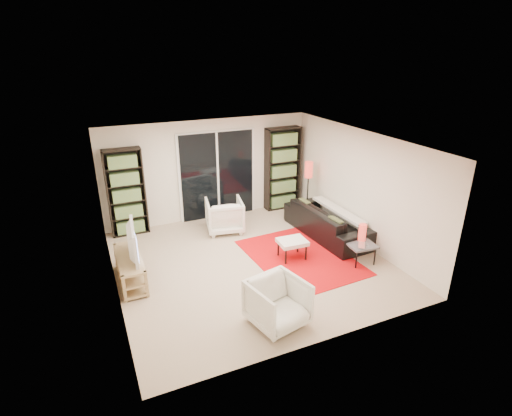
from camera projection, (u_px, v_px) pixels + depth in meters
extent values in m
plane|color=#C6B096|center=(251.00, 262.00, 7.85)|extent=(5.00, 5.00, 0.00)
cube|color=white|center=(209.00, 170.00, 9.51)|extent=(5.00, 0.02, 2.40)
cube|color=white|center=(325.00, 270.00, 5.28)|extent=(5.00, 0.02, 2.40)
cube|color=white|center=(109.00, 229.00, 6.45)|extent=(0.02, 5.00, 2.40)
cube|color=white|center=(360.00, 188.00, 8.34)|extent=(0.02, 5.00, 2.40)
cube|color=white|center=(250.00, 142.00, 6.94)|extent=(5.00, 5.00, 0.02)
cube|color=white|center=(217.00, 175.00, 9.61)|extent=(1.92, 0.06, 2.16)
cube|color=black|center=(218.00, 176.00, 9.58)|extent=(1.80, 0.02, 2.10)
cube|color=white|center=(218.00, 176.00, 9.58)|extent=(0.05, 0.02, 2.10)
cube|color=black|center=(126.00, 192.00, 8.72)|extent=(0.80, 0.30, 1.95)
cube|color=#A09811|center=(126.00, 193.00, 8.70)|extent=(0.70, 0.22, 1.85)
cube|color=black|center=(282.00, 169.00, 10.15)|extent=(0.90, 0.30, 2.10)
cube|color=#A09811|center=(283.00, 169.00, 10.13)|extent=(0.80, 0.22, 2.00)
cube|color=tan|center=(129.00, 258.00, 7.03)|extent=(0.42, 1.30, 0.04)
cube|color=tan|center=(130.00, 269.00, 7.12)|extent=(0.42, 1.30, 0.03)
cube|color=tan|center=(132.00, 278.00, 7.19)|extent=(0.42, 1.30, 0.04)
cube|color=tan|center=(124.00, 289.00, 6.53)|extent=(0.05, 0.05, 0.50)
cube|color=tan|center=(116.00, 256.00, 7.57)|extent=(0.05, 0.05, 0.50)
cube|color=tan|center=(146.00, 284.00, 6.67)|extent=(0.05, 0.05, 0.50)
cube|color=tan|center=(135.00, 252.00, 7.70)|extent=(0.05, 0.05, 0.50)
imported|color=black|center=(128.00, 242.00, 6.92)|extent=(0.22, 1.03, 0.59)
cube|color=red|center=(300.00, 257.00, 8.03)|extent=(1.93, 2.54, 0.01)
imported|color=black|center=(327.00, 221.00, 8.86)|extent=(1.01, 2.31, 0.66)
imported|color=white|center=(224.00, 215.00, 9.07)|extent=(0.95, 0.97, 0.75)
imported|color=white|center=(278.00, 303.00, 5.99)|extent=(0.93, 0.95, 0.73)
cube|color=white|center=(292.00, 242.00, 7.87)|extent=(0.57, 0.48, 0.08)
cylinder|color=black|center=(286.00, 257.00, 7.72)|extent=(0.04, 0.04, 0.32)
cylinder|color=black|center=(278.00, 249.00, 8.03)|extent=(0.04, 0.04, 0.32)
cylinder|color=black|center=(306.00, 253.00, 7.86)|extent=(0.04, 0.04, 0.32)
cylinder|color=black|center=(298.00, 245.00, 8.17)|extent=(0.04, 0.04, 0.32)
cube|color=#4F4F54|center=(361.00, 244.00, 7.73)|extent=(0.56, 0.56, 0.04)
cylinder|color=black|center=(356.00, 260.00, 7.56)|extent=(0.03, 0.03, 0.38)
cylinder|color=black|center=(345.00, 250.00, 7.92)|extent=(0.03, 0.03, 0.38)
cylinder|color=black|center=(375.00, 256.00, 7.68)|extent=(0.03, 0.03, 0.38)
cylinder|color=black|center=(363.00, 247.00, 8.04)|extent=(0.03, 0.03, 0.38)
imported|color=silver|center=(364.00, 246.00, 7.61)|extent=(0.34, 0.35, 0.02)
cylinder|color=red|center=(362.00, 232.00, 7.80)|extent=(0.15, 0.15, 0.34)
cylinder|color=black|center=(306.00, 216.00, 9.93)|extent=(0.21, 0.21, 0.03)
cylinder|color=black|center=(307.00, 197.00, 9.73)|extent=(0.03, 0.03, 1.06)
cylinder|color=red|center=(309.00, 170.00, 9.47)|extent=(0.19, 0.19, 0.38)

